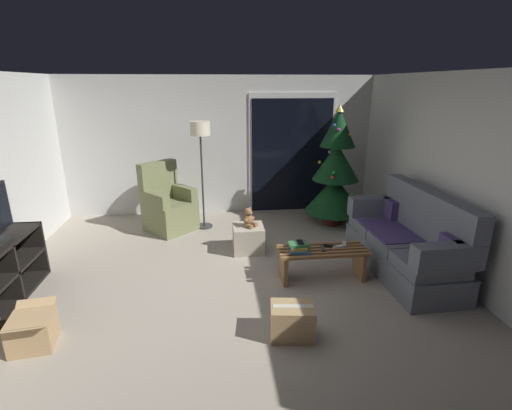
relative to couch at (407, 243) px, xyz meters
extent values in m
plane|color=#9E9384|center=(-2.32, -0.30, -0.40)|extent=(7.00, 7.00, 0.00)
cube|color=silver|center=(-2.32, 2.76, 0.85)|extent=(5.72, 0.12, 2.50)
cube|color=silver|center=(0.54, -0.30, 0.85)|extent=(0.12, 6.00, 2.50)
cube|color=silver|center=(-0.99, 2.69, 0.70)|extent=(1.60, 0.02, 2.20)
cube|color=black|center=(-0.99, 2.67, 0.65)|extent=(1.50, 0.02, 2.10)
cube|color=slate|center=(-0.07, 0.00, -0.23)|extent=(0.82, 1.92, 0.34)
cube|color=slate|center=(-0.07, -0.62, 0.01)|extent=(0.70, 0.62, 0.14)
cube|color=slate|center=(-0.09, 0.00, 0.01)|extent=(0.70, 0.62, 0.14)
cube|color=slate|center=(-0.11, 0.61, 0.01)|extent=(0.70, 0.62, 0.14)
cube|color=slate|center=(0.23, 0.01, 0.38)|extent=(0.26, 1.91, 0.60)
cube|color=slate|center=(-0.04, -0.87, 0.22)|extent=(0.77, 0.22, 0.28)
cube|color=slate|center=(-0.10, 0.87, 0.22)|extent=(0.77, 0.22, 0.28)
cube|color=#47386B|center=(-0.12, 0.24, 0.09)|extent=(0.63, 0.92, 0.02)
cube|color=#47386B|center=(0.11, -0.70, 0.22)|extent=(0.13, 0.32, 0.28)
cube|color=#47386B|center=(0.07, 0.70, 0.22)|extent=(0.13, 0.32, 0.28)
cube|color=olive|center=(-1.14, -0.25, -0.02)|extent=(1.10, 0.05, 0.04)
cube|color=olive|center=(-1.14, -0.16, -0.02)|extent=(1.10, 0.05, 0.04)
cube|color=olive|center=(-1.14, -0.07, -0.02)|extent=(1.10, 0.05, 0.04)
cube|color=olive|center=(-1.14, 0.02, -0.02)|extent=(1.10, 0.05, 0.04)
cube|color=olive|center=(-1.14, 0.11, -0.02)|extent=(1.10, 0.05, 0.04)
cube|color=olive|center=(-1.63, -0.07, -0.22)|extent=(0.05, 0.36, 0.37)
cube|color=olive|center=(-0.65, -0.07, -0.22)|extent=(0.05, 0.36, 0.37)
cube|color=black|center=(-1.04, -0.01, 0.01)|extent=(0.16, 0.12, 0.02)
cube|color=silver|center=(-0.93, -0.05, 0.01)|extent=(0.16, 0.08, 0.02)
cube|color=#ADADB2|center=(-0.83, 0.03, 0.01)|extent=(0.08, 0.16, 0.02)
cube|color=#333338|center=(-1.14, -0.08, 0.01)|extent=(0.06, 0.16, 0.02)
cube|color=#285684|center=(-1.44, -0.12, 0.02)|extent=(0.26, 0.22, 0.04)
cube|color=#B79333|center=(-1.45, -0.11, 0.06)|extent=(0.20, 0.17, 0.04)
cube|color=#337042|center=(-1.46, -0.10, 0.10)|extent=(0.24, 0.18, 0.04)
cube|color=black|center=(-1.43, -0.10, 0.12)|extent=(0.07, 0.14, 0.01)
cylinder|color=#4C1E19|center=(-0.40, 1.84, -0.35)|extent=(0.36, 0.36, 0.10)
cylinder|color=brown|center=(-0.40, 1.84, -0.24)|extent=(0.08, 0.08, 0.12)
cone|color=#0F3819|center=(-0.40, 1.84, 0.13)|extent=(0.99, 0.99, 0.62)
cone|color=#0F3819|center=(-0.40, 1.84, 0.70)|extent=(0.79, 0.79, 0.62)
cone|color=#0F3819|center=(-0.40, 1.84, 1.26)|extent=(0.58, 0.58, 0.62)
sphere|color=gold|center=(-0.26, 1.72, 1.16)|extent=(0.06, 0.06, 0.06)
sphere|color=red|center=(-0.28, 1.40, 0.07)|extent=(0.06, 0.06, 0.06)
sphere|color=#1E8C33|center=(-0.12, 2.14, 0.27)|extent=(0.06, 0.06, 0.06)
sphere|color=#1E8C33|center=(-0.21, 1.47, 0.22)|extent=(0.06, 0.06, 0.06)
sphere|color=#B233A5|center=(-0.44, 1.69, 1.25)|extent=(0.06, 0.06, 0.06)
sphere|color=#B233A5|center=(-0.13, 1.45, -0.03)|extent=(0.06, 0.06, 0.06)
sphere|color=white|center=(-0.43, 2.11, 0.82)|extent=(0.06, 0.06, 0.06)
sphere|color=#B233A5|center=(-0.24, 1.42, 0.09)|extent=(0.06, 0.06, 0.06)
sphere|color=blue|center=(-0.50, 1.75, 1.31)|extent=(0.06, 0.06, 0.06)
sphere|color=gold|center=(-0.59, 1.72, 0.98)|extent=(0.06, 0.06, 0.06)
sphere|color=#1E8C33|center=(-0.53, 1.54, 0.58)|extent=(0.06, 0.06, 0.06)
sphere|color=red|center=(-0.55, 1.53, 0.50)|extent=(0.06, 0.06, 0.06)
sphere|color=gold|center=(-0.62, 2.05, 0.66)|extent=(0.06, 0.06, 0.06)
cone|color=#EAD14C|center=(-0.40, 1.84, 1.58)|extent=(0.14, 0.14, 0.12)
cube|color=olive|center=(-3.19, 1.82, -0.24)|extent=(0.96, 0.96, 0.31)
cube|color=olive|center=(-3.19, 1.82, 0.00)|extent=(0.96, 0.96, 0.18)
cube|color=olive|center=(-3.38, 2.02, 0.41)|extent=(0.61, 0.58, 0.64)
cube|color=olive|center=(-2.98, 2.00, 0.20)|extent=(0.50, 0.52, 0.22)
cube|color=olive|center=(-3.38, 1.62, 0.20)|extent=(0.50, 0.52, 0.22)
cylinder|color=#2D2D30|center=(-2.64, 1.90, -0.39)|extent=(0.28, 0.28, 0.02)
cylinder|color=#2D2D30|center=(-2.64, 1.90, 0.40)|extent=(0.03, 0.03, 1.55)
cylinder|color=beige|center=(-2.64, 1.90, 1.27)|extent=(0.32, 0.32, 0.22)
cube|color=black|center=(-4.82, -0.21, -0.38)|extent=(0.40, 1.40, 0.04)
cube|color=black|center=(-4.82, 0.47, -0.05)|extent=(0.40, 0.04, 0.71)
cube|color=black|center=(-4.82, -0.21, -0.05)|extent=(0.40, 0.04, 0.67)
cube|color=black|center=(-4.82, -0.21, -0.05)|extent=(0.40, 1.33, 0.04)
cube|color=#B2A893|center=(-1.98, 0.85, -0.21)|extent=(0.44, 0.44, 0.39)
cylinder|color=brown|center=(-1.90, 0.84, 0.02)|extent=(0.12, 0.12, 0.06)
cylinder|color=brown|center=(-1.98, 0.77, 0.02)|extent=(0.12, 0.12, 0.06)
sphere|color=brown|center=(-1.98, 0.85, 0.09)|extent=(0.15, 0.15, 0.15)
sphere|color=brown|center=(-1.98, 0.85, 0.21)|extent=(0.11, 0.11, 0.11)
sphere|color=#A37A51|center=(-1.95, 0.81, 0.20)|extent=(0.04, 0.04, 0.04)
sphere|color=brown|center=(-1.95, 0.88, 0.25)|extent=(0.04, 0.04, 0.04)
sphere|color=brown|center=(-2.01, 0.83, 0.25)|extent=(0.04, 0.04, 0.04)
sphere|color=brown|center=(-1.91, 0.88, 0.10)|extent=(0.06, 0.06, 0.06)
sphere|color=brown|center=(-2.02, 0.79, 0.10)|extent=(0.06, 0.06, 0.06)
cube|color=tan|center=(-4.17, -1.03, -0.24)|extent=(0.41, 0.40, 0.31)
cube|color=tan|center=(-4.20, -0.82, -0.07)|extent=(0.36, 0.14, 0.06)
cube|color=tan|center=(-4.14, -1.24, -0.07)|extent=(0.36, 0.14, 0.06)
cube|color=tan|center=(-1.74, -1.15, -0.24)|extent=(0.46, 0.35, 0.33)
cube|color=beige|center=(-1.74, -1.15, -0.07)|extent=(0.39, 0.11, 0.00)
camera|label=1|loc=(-2.43, -4.20, 1.95)|focal=26.35mm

